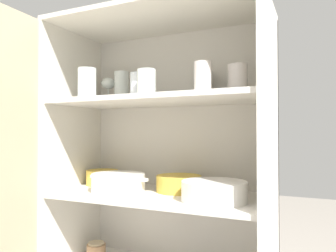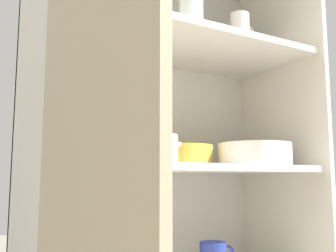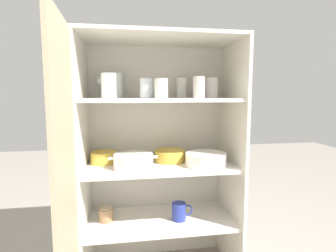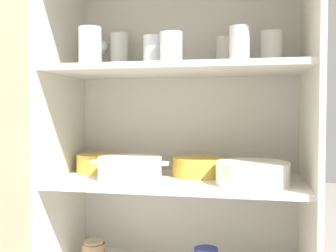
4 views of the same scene
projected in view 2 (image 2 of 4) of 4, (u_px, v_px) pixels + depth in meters
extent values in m
cube|color=silver|center=(147.00, 162.00, 1.36)|extent=(0.88, 0.02, 1.37)
cube|color=silver|center=(29.00, 155.00, 0.97)|extent=(0.02, 0.42, 1.37)
cube|color=silver|center=(281.00, 162.00, 1.40)|extent=(0.02, 0.42, 1.37)
cube|color=silver|center=(178.00, 169.00, 1.18)|extent=(0.85, 0.39, 0.02)
cube|color=silver|center=(178.00, 46.00, 1.23)|extent=(0.85, 0.39, 0.02)
cube|color=tan|center=(88.00, 141.00, 0.60)|extent=(0.04, 0.44, 1.37)
cylinder|color=white|center=(192.00, 45.00, 1.44)|extent=(0.07, 0.07, 0.12)
cylinder|color=white|center=(91.00, 17.00, 1.21)|extent=(0.07, 0.07, 0.15)
cylinder|color=white|center=(191.00, 17.00, 1.16)|extent=(0.07, 0.07, 0.10)
cylinder|color=silver|center=(240.00, 31.00, 1.30)|extent=(0.06, 0.06, 0.12)
cylinder|color=silver|center=(244.00, 45.00, 1.43)|extent=(0.07, 0.07, 0.12)
cylinder|color=white|center=(157.00, 20.00, 1.19)|extent=(0.07, 0.07, 0.11)
cylinder|color=white|center=(64.00, 35.00, 1.17)|extent=(0.06, 0.06, 0.01)
cylinder|color=white|center=(64.00, 23.00, 1.17)|extent=(0.01, 0.01, 0.06)
ellipsoid|color=white|center=(65.00, 4.00, 1.18)|extent=(0.07, 0.07, 0.05)
cylinder|color=white|center=(255.00, 165.00, 1.26)|extent=(0.23, 0.23, 0.01)
cylinder|color=white|center=(255.00, 162.00, 1.26)|extent=(0.23, 0.23, 0.01)
cylinder|color=white|center=(255.00, 159.00, 1.26)|extent=(0.23, 0.23, 0.01)
cylinder|color=white|center=(255.00, 156.00, 1.26)|extent=(0.23, 0.23, 0.01)
cylinder|color=white|center=(254.00, 153.00, 1.26)|extent=(0.23, 0.23, 0.01)
cylinder|color=white|center=(254.00, 151.00, 1.26)|extent=(0.23, 0.23, 0.01)
cylinder|color=white|center=(254.00, 148.00, 1.26)|extent=(0.23, 0.23, 0.01)
cylinder|color=white|center=(254.00, 145.00, 1.26)|extent=(0.23, 0.23, 0.01)
cylinder|color=gold|center=(184.00, 156.00, 1.27)|extent=(0.19, 0.19, 0.07)
torus|color=gold|center=(184.00, 147.00, 1.28)|extent=(0.18, 0.18, 0.01)
cylinder|color=gold|center=(62.00, 151.00, 1.09)|extent=(0.15, 0.15, 0.07)
torus|color=gold|center=(62.00, 140.00, 1.09)|extent=(0.15, 0.15, 0.01)
cylinder|color=white|center=(138.00, 149.00, 1.06)|extent=(0.22, 0.22, 0.08)
cube|color=white|center=(96.00, 140.00, 1.01)|extent=(0.03, 0.02, 0.01)
cube|color=white|center=(176.00, 144.00, 1.13)|extent=(0.03, 0.02, 0.01)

